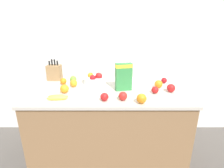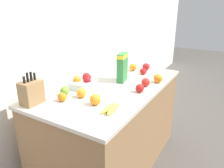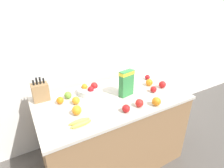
{
  "view_description": "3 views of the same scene",
  "coord_description": "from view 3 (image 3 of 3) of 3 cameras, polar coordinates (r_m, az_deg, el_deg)",
  "views": [
    {
      "loc": [
        0.04,
        -1.74,
        1.54
      ],
      "look_at": [
        0.04,
        -0.0,
        0.93
      ],
      "focal_mm": 28.0,
      "sensor_mm": 36.0,
      "label": 1
    },
    {
      "loc": [
        -1.68,
        -1.01,
        1.61
      ],
      "look_at": [
        -0.08,
        -0.06,
        0.93
      ],
      "focal_mm": 35.0,
      "sensor_mm": 36.0,
      "label": 2
    },
    {
      "loc": [
        -0.82,
        -1.42,
        1.79
      ],
      "look_at": [
        0.02,
        0.03,
        1.02
      ],
      "focal_mm": 28.0,
      "sensor_mm": 36.0,
      "label": 3
    }
  ],
  "objects": [
    {
      "name": "ground_plane",
      "position": [
        2.43,
        0.02,
        -22.81
      ],
      "size": [
        14.0,
        14.0,
        0.0
      ],
      "primitive_type": "plane",
      "color": "#514C47"
    },
    {
      "name": "wall_back",
      "position": [
        2.29,
        -8.34,
        11.99
      ],
      "size": [
        9.0,
        0.06,
        2.6
      ],
      "color": "silver",
      "rests_on": "ground_plane"
    },
    {
      "name": "counter",
      "position": [
        2.13,
        0.02,
        -14.74
      ],
      "size": [
        1.59,
        0.88,
        0.88
      ],
      "color": "olive",
      "rests_on": "ground_plane"
    },
    {
      "name": "knife_block",
      "position": [
        1.93,
        -22.34,
        -2.38
      ],
      "size": [
        0.16,
        0.12,
        0.29
      ],
      "color": "#937047",
      "rests_on": "counter"
    },
    {
      "name": "cereal_box",
      "position": [
        1.86,
        4.74,
        0.58
      ],
      "size": [
        0.18,
        0.1,
        0.28
      ],
      "rotation": [
        0.0,
        0.0,
        0.2
      ],
      "color": "#338442",
      "rests_on": "counter"
    },
    {
      "name": "fruit_bowl",
      "position": [
        1.96,
        -7.23,
        -1.92
      ],
      "size": [
        0.27,
        0.27,
        0.12
      ],
      "color": "silver",
      "rests_on": "counter"
    },
    {
      "name": "banana_bunch",
      "position": [
        1.5,
        -10.26,
        -12.29
      ],
      "size": [
        0.19,
        0.09,
        0.04
      ],
      "rotation": [
        0.0,
        0.0,
        0.04
      ],
      "color": "yellow",
      "rests_on": "counter"
    },
    {
      "name": "apple_leftmost",
      "position": [
        1.72,
        8.94,
        -6.15
      ],
      "size": [
        0.08,
        0.08,
        0.08
      ],
      "primitive_type": "sphere",
      "color": "red",
      "rests_on": "counter"
    },
    {
      "name": "apple_near_bananas",
      "position": [
        1.89,
        -14.2,
        -3.54
      ],
      "size": [
        0.08,
        0.08,
        0.08
      ],
      "primitive_type": "sphere",
      "color": "#6B9E33",
      "rests_on": "counter"
    },
    {
      "name": "apple_by_knife_block",
      "position": [
        2.15,
        16.1,
        -0.17
      ],
      "size": [
        0.08,
        0.08,
        0.08
      ],
      "primitive_type": "sphere",
      "color": "red",
      "rests_on": "counter"
    },
    {
      "name": "apple_rightmost",
      "position": [
        2.02,
        13.39,
        -1.72
      ],
      "size": [
        0.07,
        0.07,
        0.07
      ],
      "primitive_type": "sphere",
      "color": "red",
      "rests_on": "counter"
    },
    {
      "name": "apple_middle",
      "position": [
        1.62,
        4.61,
        -7.98
      ],
      "size": [
        0.08,
        0.08,
        0.08
      ],
      "primitive_type": "sphere",
      "color": "red",
      "rests_on": "counter"
    },
    {
      "name": "apple_rear",
      "position": [
        2.34,
        11.46,
        2.18
      ],
      "size": [
        0.07,
        0.07,
        0.07
      ],
      "primitive_type": "sphere",
      "color": "#A31419",
      "rests_on": "counter"
    },
    {
      "name": "orange_back_center",
      "position": [
        2.17,
        12.07,
        0.49
      ],
      "size": [
        0.08,
        0.08,
        0.08
      ],
      "primitive_type": "sphere",
      "color": "orange",
      "rests_on": "counter"
    },
    {
      "name": "orange_mid_right",
      "position": [
        1.77,
        -11.7,
        -5.29
      ],
      "size": [
        0.08,
        0.08,
        0.08
      ],
      "primitive_type": "sphere",
      "color": "orange",
      "rests_on": "counter"
    },
    {
      "name": "orange_mid_left",
      "position": [
        1.77,
        14.29,
        -5.55
      ],
      "size": [
        0.09,
        0.09,
        0.09
      ],
      "primitive_type": "sphere",
      "color": "orange",
      "rests_on": "counter"
    },
    {
      "name": "orange_near_bowl",
      "position": [
        1.61,
        -11.44,
        -8.39
      ],
      "size": [
        0.09,
        0.09,
        0.09
      ],
      "primitive_type": "sphere",
      "color": "orange",
      "rests_on": "counter"
    },
    {
      "name": "orange_front_right",
      "position": [
        1.82,
        -16.61,
        -5.15
      ],
      "size": [
        0.07,
        0.07,
        0.07
      ],
      "primitive_type": "sphere",
      "color": "orange",
      "rests_on": "counter"
    }
  ]
}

